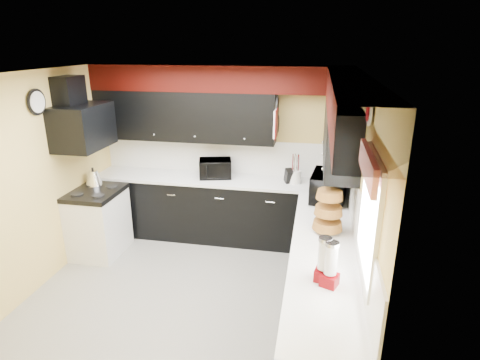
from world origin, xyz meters
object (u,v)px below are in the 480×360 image
at_px(utensil_crock, 295,177).
at_px(knife_block, 289,176).
at_px(toaster_oven, 215,168).
at_px(microwave, 329,186).
at_px(kettle, 94,178).

xyz_separation_m(utensil_crock, knife_block, (-0.09, -0.02, 0.01)).
height_order(toaster_oven, microwave, microwave).
xyz_separation_m(knife_block, kettle, (-2.64, -0.52, -0.02)).
bearing_deg(microwave, kettle, 96.73).
height_order(toaster_oven, knife_block, toaster_oven).
height_order(toaster_oven, utensil_crock, toaster_oven).
bearing_deg(knife_block, microwave, -66.53).
xyz_separation_m(toaster_oven, utensil_crock, (1.14, -0.04, -0.04)).
bearing_deg(toaster_oven, utensil_crock, -16.59).
bearing_deg(kettle, microwave, 0.15).
bearing_deg(toaster_oven, microwave, -34.40).
distance_m(knife_block, kettle, 2.69).
xyz_separation_m(microwave, utensil_crock, (-0.45, 0.53, -0.08)).
distance_m(toaster_oven, microwave, 1.69).
height_order(microwave, kettle, microwave).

